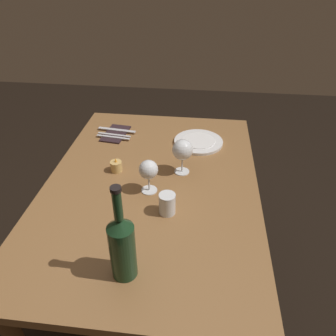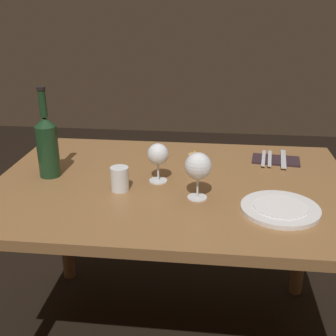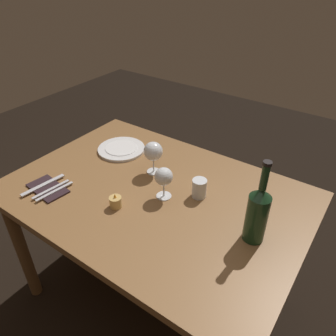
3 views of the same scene
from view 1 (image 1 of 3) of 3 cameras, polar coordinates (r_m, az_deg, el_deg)
name	(u,v)px [view 1 (image 1 of 3)]	position (r m, az deg, el deg)	size (l,w,h in m)	color
ground_plane	(155,289)	(1.93, -2.26, -20.35)	(6.00, 6.00, 0.00)	black
dining_table	(152,199)	(1.45, -2.84, -5.45)	(1.30, 0.90, 0.74)	olive
wine_glass_left	(149,170)	(1.29, -3.37, -0.43)	(0.08, 0.08, 0.14)	white
wine_glass_right	(182,150)	(1.40, 2.55, 3.08)	(0.09, 0.09, 0.16)	white
wine_bottle	(122,245)	(0.98, -8.01, -13.24)	(0.08, 0.08, 0.34)	#19381E
water_tumbler	(167,205)	(1.23, -0.14, -6.42)	(0.06, 0.06, 0.08)	white
votive_candle	(116,167)	(1.47, -9.03, 0.26)	(0.05, 0.05, 0.07)	#DBB266
dinner_plate	(198,142)	(1.68, 5.33, 4.60)	(0.25, 0.25, 0.02)	white
folded_napkin	(116,134)	(1.77, -9.14, 5.94)	(0.20, 0.13, 0.01)	#2D1E23
fork_inner	(114,135)	(1.75, -9.36, 5.74)	(0.04, 0.18, 0.00)	silver
fork_outer	(113,137)	(1.73, -9.57, 5.34)	(0.04, 0.18, 0.00)	silver
table_knife	(117,130)	(1.79, -8.92, 6.59)	(0.05, 0.21, 0.00)	silver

